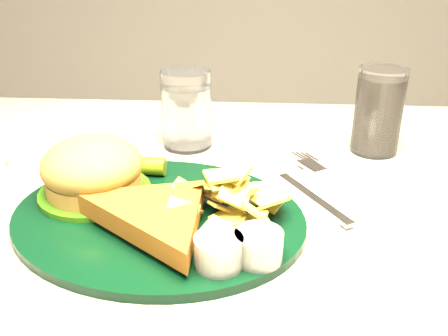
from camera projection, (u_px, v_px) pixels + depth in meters
The scene contains 7 objects.
dinner_plate at pixel (157, 192), 0.57m from camera, with size 0.34×0.29×0.08m, color black, non-canonical shape.
water_glass at pixel (187, 110), 0.76m from camera, with size 0.08×0.08×0.12m, color white.
cola_glass at pixel (378, 111), 0.74m from camera, with size 0.07×0.07×0.13m, color black.
fork_napkin at pixel (313, 194), 0.63m from camera, with size 0.14×0.19×0.01m, color white, non-canonical shape.
spoon at pixel (106, 210), 0.60m from camera, with size 0.04×0.14×0.01m, color silver, non-canonical shape.
ramekin at pixel (22, 155), 0.72m from camera, with size 0.04×0.04×0.03m, color white.
wrapped_straw at pixel (200, 168), 0.71m from camera, with size 0.19×0.07×0.01m, color white, non-canonical shape.
Camera 1 is at (0.04, -0.55, 1.06)m, focal length 40.00 mm.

